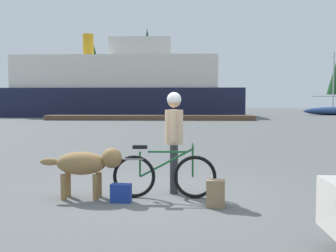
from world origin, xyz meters
The scene contains 11 objects.
ground_plane centered at (0.00, 0.00, 0.00)m, with size 160.00×160.00×0.00m, color #595B5B.
bicycle centered at (0.03, -0.18, 0.39)m, with size 1.74×0.44×0.91m.
person_cyclist centered at (0.19, 0.26, 1.08)m, with size 0.32×0.53×1.78m.
dog centered at (-1.26, -0.24, 0.58)m, with size 1.38×0.45×0.85m.
backpack centered at (0.85, -0.72, 0.21)m, with size 0.28×0.20×0.42m, color #8C7251.
handbag_pannier centered at (-0.64, -0.48, 0.15)m, with size 0.32×0.18×0.29m, color navy.
dock_pier centered at (-2.49, 27.07, 0.20)m, with size 17.23×2.39×0.40m, color brown.
ferry_boat centered at (-6.36, 35.06, 2.94)m, with size 25.15×7.67×8.44m.
sailboat_moored centered at (17.01, 39.27, 0.49)m, with size 6.50×1.82×6.99m.
pine_tree_far_left centered at (-11.84, 47.48, 6.25)m, with size 3.62×3.62×9.67m.
pine_tree_center centered at (-4.66, 49.07, 6.71)m, with size 3.21×3.21×11.44m.
Camera 1 is at (0.36, -6.91, 1.63)m, focal length 43.55 mm.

